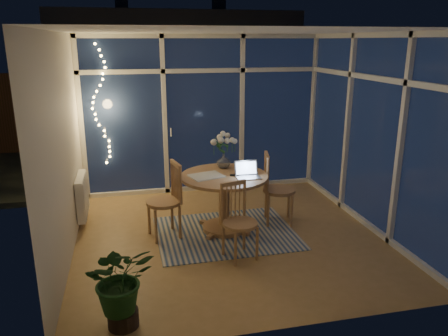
{
  "coord_description": "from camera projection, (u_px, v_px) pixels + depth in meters",
  "views": [
    {
      "loc": [
        -1.26,
        -5.17,
        2.5
      ],
      "look_at": [
        -0.04,
        0.25,
        0.87
      ],
      "focal_mm": 35.0,
      "sensor_mm": 36.0,
      "label": 1
    }
  ],
  "objects": [
    {
      "name": "floor",
      "position": [
        231.0,
        236.0,
        5.81
      ],
      "size": [
        4.0,
        4.0,
        0.0
      ],
      "primitive_type": "plane",
      "color": "olive",
      "rests_on": "ground"
    },
    {
      "name": "wall_front",
      "position": [
        289.0,
        193.0,
        3.57
      ],
      "size": [
        4.0,
        0.04,
        2.6
      ],
      "primitive_type": "cube",
      "color": "beige",
      "rests_on": "floor"
    },
    {
      "name": "chair_left",
      "position": [
        163.0,
        200.0,
        5.65
      ],
      "size": [
        0.56,
        0.56,
        1.02
      ],
      "primitive_type": "cube",
      "rotation": [
        0.0,
        0.0,
        -1.36
      ],
      "color": "#986944",
      "rests_on": "floor"
    },
    {
      "name": "potted_plant",
      "position": [
        121.0,
        289.0,
        3.87
      ],
      "size": [
        0.61,
        0.55,
        0.76
      ],
      "primitive_type": "imported",
      "rotation": [
        0.0,
        0.0,
        0.17
      ],
      "color": "#17401A",
      "rests_on": "floor"
    },
    {
      "name": "radiator",
      "position": [
        82.0,
        196.0,
        6.13
      ],
      "size": [
        0.1,
        0.7,
        0.58
      ],
      "primitive_type": "cube",
      "color": "silver",
      "rests_on": "wall_left"
    },
    {
      "name": "flower_vase",
      "position": [
        224.0,
        161.0,
        6.05
      ],
      "size": [
        0.2,
        0.2,
        0.21
      ],
      "primitive_type": "imported",
      "rotation": [
        0.0,
        0.0,
        0.01
      ],
      "color": "silver",
      "rests_on": "dining_table"
    },
    {
      "name": "ceiling",
      "position": [
        232.0,
        31.0,
        5.07
      ],
      "size": [
        4.0,
        4.0,
        0.0
      ],
      "primitive_type": "plane",
      "color": "white",
      "rests_on": "wall_back"
    },
    {
      "name": "garden_fence",
      "position": [
        178.0,
        108.0,
        10.7
      ],
      "size": [
        11.0,
        0.08,
        1.8
      ],
      "primitive_type": "cube",
      "color": "#392815",
      "rests_on": "ground"
    },
    {
      "name": "window_wall_right",
      "position": [
        373.0,
        133.0,
        5.85
      ],
      "size": [
        0.1,
        4.0,
        2.6
      ],
      "primitive_type": "cube",
      "color": "silver",
      "rests_on": "floor"
    },
    {
      "name": "phone",
      "position": [
        234.0,
        175.0,
        5.73
      ],
      "size": [
        0.13,
        0.09,
        0.01
      ],
      "primitive_type": "cube",
      "rotation": [
        0.0,
        0.0,
        -0.34
      ],
      "color": "black",
      "rests_on": "dining_table"
    },
    {
      "name": "fairy_lights",
      "position": [
        100.0,
        105.0,
        6.79
      ],
      "size": [
        0.24,
        0.1,
        1.85
      ],
      "primitive_type": null,
      "color": "#F2C160",
      "rests_on": "window_wall_back"
    },
    {
      "name": "newspapers",
      "position": [
        208.0,
        175.0,
        5.72
      ],
      "size": [
        0.51,
        0.45,
        0.01
      ],
      "primitive_type": "cube",
      "rotation": [
        0.0,
        0.0,
        0.4
      ],
      "color": "silver",
      "rests_on": "dining_table"
    },
    {
      "name": "laptop",
      "position": [
        248.0,
        170.0,
        5.6
      ],
      "size": [
        0.31,
        0.27,
        0.22
      ],
      "primitive_type": null,
      "rotation": [
        0.0,
        0.0,
        0.01
      ],
      "color": "silver",
      "rests_on": "dining_table"
    },
    {
      "name": "garden_shrubs",
      "position": [
        152.0,
        147.0,
        8.69
      ],
      "size": [
        0.9,
        0.9,
        0.9
      ],
      "primitive_type": "sphere",
      "color": "black",
      "rests_on": "ground"
    },
    {
      "name": "garden_patio",
      "position": [
        203.0,
        150.0,
        10.61
      ],
      "size": [
        12.0,
        6.0,
        0.1
      ],
      "primitive_type": "cube",
      "color": "black",
      "rests_on": "ground"
    },
    {
      "name": "rug",
      "position": [
        226.0,
        233.0,
        5.88
      ],
      "size": [
        1.86,
        1.49,
        0.01
      ],
      "primitive_type": "cube",
      "rotation": [
        0.0,
        0.0,
        0.01
      ],
      "color": "beige",
      "rests_on": "floor"
    },
    {
      "name": "wall_back",
      "position": [
        203.0,
        115.0,
        7.31
      ],
      "size": [
        4.0,
        0.04,
        2.6
      ],
      "primitive_type": "cube",
      "color": "beige",
      "rests_on": "floor"
    },
    {
      "name": "window_wall_back",
      "position": [
        204.0,
        115.0,
        7.27
      ],
      "size": [
        4.0,
        0.1,
        2.6
      ],
      "primitive_type": "cube",
      "color": "silver",
      "rests_on": "floor"
    },
    {
      "name": "chair_front",
      "position": [
        240.0,
        222.0,
        5.09
      ],
      "size": [
        0.53,
        0.53,
        0.93
      ],
      "primitive_type": "cube",
      "rotation": [
        0.0,
        0.0,
        0.28
      ],
      "color": "#986944",
      "rests_on": "floor"
    },
    {
      "name": "bowl",
      "position": [
        243.0,
        171.0,
        5.86
      ],
      "size": [
        0.15,
        0.15,
        0.04
      ],
      "primitive_type": "imported",
      "rotation": [
        0.0,
        0.0,
        0.01
      ],
      "color": "white",
      "rests_on": "dining_table"
    },
    {
      "name": "dining_table",
      "position": [
        224.0,
        203.0,
        5.87
      ],
      "size": [
        1.18,
        1.18,
        0.79
      ],
      "primitive_type": "cylinder",
      "rotation": [
        0.0,
        0.0,
        0.01
      ],
      "color": "#986944",
      "rests_on": "floor"
    },
    {
      "name": "wall_right",
      "position": [
        376.0,
        133.0,
        5.86
      ],
      "size": [
        0.04,
        4.0,
        2.6
      ],
      "primitive_type": "cube",
      "color": "beige",
      "rests_on": "floor"
    },
    {
      "name": "wall_left",
      "position": [
        63.0,
        149.0,
        5.02
      ],
      "size": [
        0.04,
        4.0,
        2.6
      ],
      "primitive_type": "cube",
      "color": "beige",
      "rests_on": "floor"
    },
    {
      "name": "neighbour_roof",
      "position": [
        175.0,
        51.0,
        13.21
      ],
      "size": [
        7.0,
        3.0,
        2.2
      ],
      "primitive_type": "cube",
      "color": "#2E3138",
      "rests_on": "ground"
    },
    {
      "name": "chair_right",
      "position": [
        279.0,
        188.0,
        6.09
      ],
      "size": [
        0.57,
        0.57,
        1.03
      ],
      "primitive_type": "cube",
      "rotation": [
        0.0,
        0.0,
        1.34
      ],
      "color": "#986944",
      "rests_on": "floor"
    }
  ]
}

